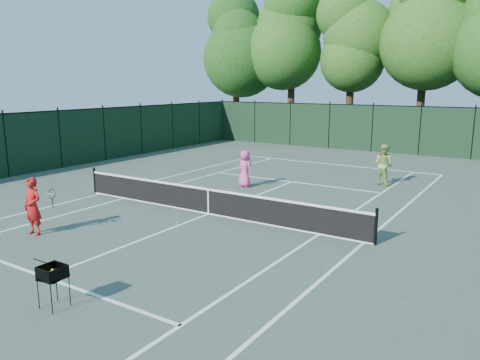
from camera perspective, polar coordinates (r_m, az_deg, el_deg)
The scene contains 21 objects.
ground at distance 16.25m, azimuth -3.85°, elevation -4.15°, with size 90.00×90.00×0.00m, color #425045.
sideline_doubles_left at distance 19.92m, azimuth -16.62°, elevation -1.63°, with size 0.10×23.77×0.01m, color white.
sideline_doubles_right at distance 13.82m, azimuth 14.87°, elevation -7.39°, with size 0.10×23.77×0.01m, color white.
sideline_singles_left at distance 18.92m, azimuth -13.91°, elevation -2.18°, with size 0.10×23.77×0.01m, color white.
sideline_singles_right at distance 14.27m, azimuth 9.61°, elevation -6.55°, with size 0.10×23.77×0.01m, color white.
baseline_far at distance 26.50m, azimuth 11.69°, elevation 1.85°, with size 10.97×0.10×0.01m, color white.
service_line_near at distance 12.04m, azimuth -22.71°, elevation -10.85°, with size 8.23×0.10×0.01m, color white.
service_line_far at distance 21.56m, azimuth 6.36°, elevation -0.22°, with size 8.23×0.10×0.01m, color white.
center_service_line at distance 16.24m, azimuth -3.85°, elevation -4.14°, with size 0.10×12.80×0.01m, color white.
tennis_net at distance 16.12m, azimuth -3.88°, elevation -2.52°, with size 11.69×0.09×1.06m.
fence_far at distance 32.04m, azimuth 15.82°, elevation 6.02°, with size 24.00×0.05×3.00m, color black.
fence_left at distance 24.94m, azimuth -26.66°, elevation 3.72°, with size 0.05×36.00×3.00m, color black.
tree_0 at distance 40.87m, azimuth -0.48°, elevation 16.95°, with size 6.40×6.40×13.14m.
tree_1 at distance 38.86m, azimuth 6.43°, elevation 17.94°, with size 6.80×6.80×13.98m.
tree_2 at distance 36.61m, azimuth 13.56°, elevation 16.57°, with size 6.00×6.00×12.40m.
tree_3 at distance 35.87m, azimuth 21.89°, elevation 18.24°, with size 7.00×7.00×14.45m.
coach at distance 15.13m, azimuth -23.94°, elevation -2.94°, with size 0.91×0.66×1.73m.
player_pink at distance 20.26m, azimuth 0.61°, elevation 1.39°, with size 0.90×0.72×1.60m.
player_green at distance 21.64m, azimuth 17.11°, elevation 1.83°, with size 1.07×0.96×1.83m.
ball_hopper at distance 10.19m, azimuth -21.91°, elevation -10.44°, with size 0.55×0.55×0.88m.
loose_ball_midcourt at distance 15.22m, azimuth -7.63°, elevation -5.19°, with size 0.07×0.07×0.07m, color #C9DF2D.
Camera 1 is at (9.38, -12.50, 4.44)m, focal length 35.00 mm.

